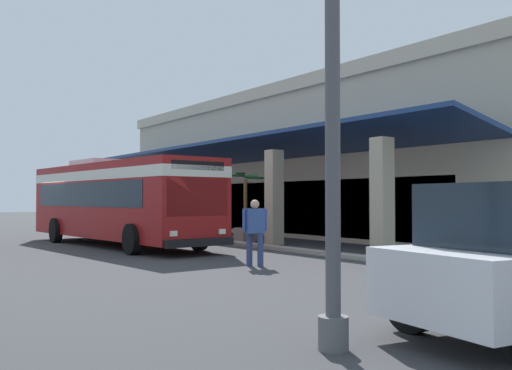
{
  "coord_description": "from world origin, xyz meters",
  "views": [
    {
      "loc": [
        24.38,
        -7.77,
        1.77
      ],
      "look_at": [
        7.76,
        3.83,
        2.28
      ],
      "focal_mm": 40.36,
      "sensor_mm": 36.0,
      "label": 1
    }
  ],
  "objects_px": {
    "potted_palm": "(246,221)",
    "pedestrian": "(255,228)",
    "transit_bus": "(118,197)",
    "lot_light_pole": "(332,38)"
  },
  "relations": [
    {
      "from": "pedestrian",
      "to": "potted_palm",
      "type": "relative_size",
      "value": 0.6
    },
    {
      "from": "pedestrian",
      "to": "potted_palm",
      "type": "height_order",
      "value": "potted_palm"
    },
    {
      "from": "transit_bus",
      "to": "pedestrian",
      "type": "xyz_separation_m",
      "value": [
        8.55,
        0.46,
        -0.85
      ]
    },
    {
      "from": "transit_bus",
      "to": "lot_light_pole",
      "type": "distance_m",
      "value": 16.55
    },
    {
      "from": "transit_bus",
      "to": "pedestrian",
      "type": "relative_size",
      "value": 6.46
    },
    {
      "from": "potted_palm",
      "to": "pedestrian",
      "type": "bearing_deg",
      "value": -32.35
    },
    {
      "from": "transit_bus",
      "to": "pedestrian",
      "type": "height_order",
      "value": "transit_bus"
    },
    {
      "from": "potted_palm",
      "to": "lot_light_pole",
      "type": "distance_m",
      "value": 17.99
    },
    {
      "from": "lot_light_pole",
      "to": "transit_bus",
      "type": "bearing_deg",
      "value": 167.23
    },
    {
      "from": "pedestrian",
      "to": "lot_light_pole",
      "type": "xyz_separation_m",
      "value": [
        7.5,
        -4.09,
        2.7
      ]
    }
  ]
}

